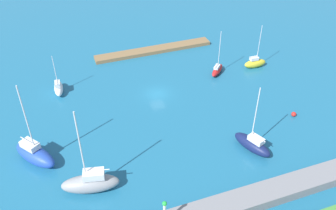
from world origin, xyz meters
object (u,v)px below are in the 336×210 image
object	(u,v)px
sailboat_yellow_inner_mooring	(255,63)
mooring_buoy_red	(294,114)
sailboat_navy_far_south	(252,144)
sailboat_gray_lone_north	(91,183)
sailboat_blue_lone_south	(35,154)
pier_dock	(154,50)
sailboat_red_mid_basin	(217,70)
sailboat_white_center_basin	(58,88)

from	to	relation	value
sailboat_yellow_inner_mooring	mooring_buoy_red	size ratio (longest dim) A/B	11.17
sailboat_navy_far_south	mooring_buoy_red	bearing A→B (deg)	-87.58
sailboat_navy_far_south	sailboat_gray_lone_north	bearing A→B (deg)	67.77
sailboat_blue_lone_south	sailboat_navy_far_south	world-z (taller)	sailboat_blue_lone_south
sailboat_blue_lone_south	sailboat_gray_lone_north	bearing A→B (deg)	2.67
pier_dock	sailboat_red_mid_basin	xyz separation A→B (m)	(-9.01, 13.12, 0.47)
sailboat_gray_lone_north	sailboat_navy_far_south	xyz separation A→B (m)	(-24.28, 0.52, -0.26)
sailboat_white_center_basin	pier_dock	bearing A→B (deg)	-62.39
sailboat_gray_lone_north	sailboat_white_center_basin	bearing A→B (deg)	-74.04
sailboat_white_center_basin	sailboat_navy_far_south	world-z (taller)	sailboat_navy_far_south
sailboat_white_center_basin	sailboat_yellow_inner_mooring	bearing A→B (deg)	-91.82
sailboat_blue_lone_south	sailboat_navy_far_south	xyz separation A→B (m)	(-30.89, 8.74, -0.25)
sailboat_gray_lone_north	sailboat_red_mid_basin	xyz separation A→B (m)	(-29.12, -21.12, -0.54)
sailboat_navy_far_south	mooring_buoy_red	size ratio (longest dim) A/B	13.45
sailboat_blue_lone_south	sailboat_white_center_basin	xyz separation A→B (m)	(-5.26, -16.98, -0.39)
pier_dock	mooring_buoy_red	world-z (taller)	mooring_buoy_red
pier_dock	sailboat_yellow_inner_mooring	size ratio (longest dim) A/B	2.82
sailboat_red_mid_basin	mooring_buoy_red	size ratio (longest dim) A/B	10.95
sailboat_gray_lone_north	sailboat_yellow_inner_mooring	xyz separation A→B (m)	(-37.47, -20.72, -0.39)
pier_dock	sailboat_blue_lone_south	bearing A→B (deg)	44.25
sailboat_red_mid_basin	sailboat_navy_far_south	size ratio (longest dim) A/B	0.81
sailboat_gray_lone_north	mooring_buoy_red	world-z (taller)	sailboat_gray_lone_north
sailboat_white_center_basin	sailboat_blue_lone_south	bearing A→B (deg)	167.56
mooring_buoy_red	sailboat_yellow_inner_mooring	bearing A→B (deg)	-97.83
sailboat_red_mid_basin	sailboat_navy_far_south	bearing A→B (deg)	-146.86
sailboat_red_mid_basin	sailboat_yellow_inner_mooring	size ratio (longest dim) A/B	0.98
sailboat_navy_far_south	mooring_buoy_red	world-z (taller)	sailboat_navy_far_south
sailboat_red_mid_basin	mooring_buoy_red	xyz separation A→B (m)	(-6.08, 16.92, -0.44)
sailboat_red_mid_basin	sailboat_navy_far_south	world-z (taller)	sailboat_navy_far_south
sailboat_gray_lone_north	sailboat_yellow_inner_mooring	bearing A→B (deg)	-138.17
sailboat_gray_lone_north	pier_dock	bearing A→B (deg)	-107.54
sailboat_white_center_basin	sailboat_navy_far_south	xyz separation A→B (m)	(-25.64, 25.72, 0.15)
sailboat_yellow_inner_mooring	sailboat_red_mid_basin	bearing A→B (deg)	178.65
sailboat_navy_far_south	pier_dock	bearing A→B (deg)	-14.14
pier_dock	sailboat_red_mid_basin	distance (m)	15.93
pier_dock	sailboat_yellow_inner_mooring	bearing A→B (deg)	142.09
sailboat_white_center_basin	sailboat_navy_far_south	distance (m)	36.32
pier_dock	sailboat_white_center_basin	bearing A→B (deg)	22.85
sailboat_blue_lone_south	sailboat_yellow_inner_mooring	size ratio (longest dim) A/B	1.45
sailboat_white_center_basin	sailboat_red_mid_basin	size ratio (longest dim) A/B	0.83
sailboat_white_center_basin	mooring_buoy_red	size ratio (longest dim) A/B	9.06
sailboat_white_center_basin	sailboat_yellow_inner_mooring	xyz separation A→B (m)	(-38.83, 4.48, 0.01)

